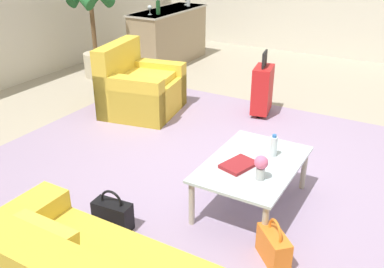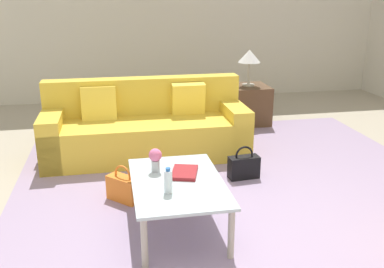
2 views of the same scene
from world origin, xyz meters
name	(u,v)px [view 1 (image 1 of 2)]	position (x,y,z in m)	size (l,w,h in m)	color
ground_plane	(220,171)	(0.00, 0.00, 0.00)	(12.00, 12.00, 0.00)	#A89E89
area_rug	(172,193)	(-0.60, 0.20, 0.00)	(5.20, 4.40, 0.01)	#9984A3
armchair	(138,90)	(0.89, 1.67, 0.30)	(1.12, 1.05, 0.91)	gold
coffee_table	(253,168)	(-0.40, -0.50, 0.38)	(1.09, 0.73, 0.43)	silver
water_bottle	(273,146)	(-0.20, -0.60, 0.52)	(0.06, 0.06, 0.20)	silver
coffee_table_book	(239,165)	(-0.52, -0.42, 0.44)	(0.29, 0.20, 0.03)	maroon
flower_vase	(261,165)	(-0.62, -0.65, 0.55)	(0.11, 0.11, 0.21)	#B2B7BC
bar_console	(169,36)	(3.10, 2.60, 0.50)	(1.74, 0.63, 0.96)	#937F60
wine_glass_leftmost	(150,8)	(2.51, 2.58, 1.07)	(0.08, 0.08, 0.15)	silver
wine_bottle_green	(158,7)	(2.61, 2.48, 1.08)	(0.07, 0.07, 0.30)	#194C23
wine_bottle_clear	(188,0)	(3.60, 2.48, 1.08)	(0.07, 0.07, 0.30)	silver
suitcase_red	(262,89)	(1.60, 0.20, 0.36)	(0.43, 0.29, 0.85)	red
handbag_black	(113,215)	(-1.26, 0.34, 0.13)	(0.17, 0.33, 0.36)	black
handbag_orange	(274,246)	(-0.98, -0.92, 0.13)	(0.33, 0.33, 0.36)	orange
potted_palm	(93,30)	(1.80, 3.20, 0.77)	(0.64, 0.64, 1.50)	#BCB299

